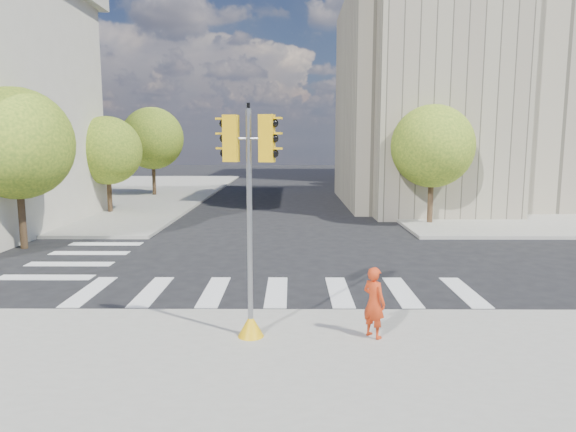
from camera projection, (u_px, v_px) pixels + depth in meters
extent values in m
plane|color=black|center=(281.00, 274.00, 16.75)|extent=(160.00, 160.00, 0.00)
cube|color=gray|center=(529.00, 193.00, 42.35)|extent=(28.00, 40.00, 0.15)
cube|color=gray|center=(47.00, 193.00, 42.60)|extent=(28.00, 40.00, 0.15)
cube|color=gray|center=(532.00, 102.00, 35.44)|extent=(26.00, 14.00, 14.00)
cube|color=gray|center=(437.00, 96.00, 30.54)|extent=(8.00, 8.00, 14.00)
cube|color=#9EA0A3|center=(489.00, 43.00, 56.03)|extent=(20.00, 18.00, 30.00)
cylinder|color=#382616|center=(22.00, 219.00, 20.60)|extent=(0.28, 0.28, 2.45)
sphere|color=#39621C|center=(17.00, 144.00, 20.17)|extent=(4.40, 4.40, 4.40)
cylinder|color=#382616|center=(110.00, 196.00, 30.52)|extent=(0.28, 0.28, 2.17)
sphere|color=#39621C|center=(107.00, 151.00, 30.13)|extent=(4.00, 4.00, 4.00)
cylinder|color=#382616|center=(154.00, 180.00, 40.38)|extent=(0.28, 0.28, 2.62)
sphere|color=#39621C|center=(152.00, 138.00, 39.92)|extent=(4.80, 4.80, 4.80)
cylinder|color=#382616|center=(430.00, 202.00, 26.43)|extent=(0.28, 0.28, 2.38)
sphere|color=#39621C|center=(433.00, 146.00, 26.02)|extent=(4.20, 4.20, 4.20)
cylinder|color=#382616|center=(387.00, 183.00, 38.30)|extent=(0.28, 0.28, 2.52)
sphere|color=#39621C|center=(388.00, 141.00, 37.85)|extent=(4.60, 4.60, 4.60)
cylinder|color=#382616|center=(364.00, 174.00, 50.19)|extent=(0.28, 0.28, 2.27)
sphere|color=#39621C|center=(365.00, 146.00, 49.80)|extent=(4.00, 4.00, 4.00)
cylinder|color=black|center=(422.00, 144.00, 29.96)|extent=(0.12, 0.12, 8.00)
cube|color=black|center=(425.00, 74.00, 29.39)|extent=(0.35, 0.18, 0.22)
cylinder|color=black|center=(381.00, 143.00, 43.82)|extent=(0.12, 0.12, 8.00)
cube|color=black|center=(382.00, 95.00, 43.24)|extent=(0.35, 0.18, 0.22)
cone|color=#DCA30B|center=(251.00, 325.00, 10.96)|extent=(0.56, 0.56, 0.50)
cylinder|color=gray|center=(250.00, 226.00, 10.66)|extent=(0.11, 0.11, 4.80)
cylinder|color=black|center=(248.00, 106.00, 10.30)|extent=(0.07, 0.07, 0.12)
cylinder|color=gray|center=(249.00, 138.00, 10.40)|extent=(0.89, 0.26, 0.06)
cube|color=#DCA30B|center=(231.00, 138.00, 10.48)|extent=(0.34, 0.28, 0.95)
cube|color=#DCA30B|center=(267.00, 138.00, 10.31)|extent=(0.34, 0.28, 0.95)
imported|color=red|center=(374.00, 302.00, 10.86)|extent=(0.64, 0.66, 1.53)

